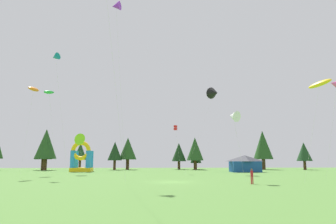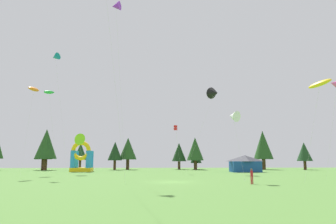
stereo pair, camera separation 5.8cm
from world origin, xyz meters
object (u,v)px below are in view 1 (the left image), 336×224
object	(u,v)px
kite_green_parafoil	(49,92)
kite_orange_parafoil	(34,89)
kite_yellow_parafoil	(320,84)
kite_white_delta	(233,116)
kite_purple_delta	(116,6)
kite_teal_delta	(55,57)
kite_black_delta	(214,93)
inflatable_red_slide	(82,160)
person_far_side	(252,175)
kite_lime_delta	(77,138)
kite_red_box	(175,128)
festival_tent	(245,164)

from	to	relation	value
kite_green_parafoil	kite_orange_parafoil	bearing A→B (deg)	-86.32
kite_yellow_parafoil	kite_white_delta	bearing A→B (deg)	147.73
kite_purple_delta	kite_teal_delta	world-z (taller)	kite_purple_delta
kite_black_delta	kite_teal_delta	xyz separation A→B (m)	(-28.85, -8.30, 4.11)
kite_yellow_parafoil	inflatable_red_slide	distance (m)	49.65
kite_purple_delta	person_far_side	xyz separation A→B (m)	(15.83, -6.66, -22.45)
kite_purple_delta	kite_black_delta	distance (m)	27.34
inflatable_red_slide	kite_lime_delta	bearing A→B (deg)	-81.84
inflatable_red_slide	kite_red_box	bearing A→B (deg)	-24.14
kite_white_delta	inflatable_red_slide	bearing A→B (deg)	129.63
kite_red_box	person_far_side	size ratio (longest dim) A/B	5.54
kite_green_parafoil	kite_lime_delta	bearing A→B (deg)	-19.75
kite_orange_parafoil	festival_tent	distance (m)	43.05
kite_purple_delta	kite_lime_delta	size ratio (longest dim) A/B	3.18
kite_red_box	inflatable_red_slide	distance (m)	22.33
festival_tent	inflatable_red_slide	bearing A→B (deg)	174.13
kite_teal_delta	festival_tent	size ratio (longest dim) A/B	3.51
kite_green_parafoil	kite_teal_delta	world-z (taller)	kite_teal_delta
kite_yellow_parafoil	kite_purple_delta	bearing A→B (deg)	161.88
kite_white_delta	person_far_side	distance (m)	8.20
kite_white_delta	kite_lime_delta	bearing A→B (deg)	141.68
kite_yellow_parafoil	kite_green_parafoil	xyz separation A→B (m)	(-38.03, 26.05, 4.31)
kite_orange_parafoil	kite_black_delta	distance (m)	33.05
kite_red_box	kite_purple_delta	distance (m)	26.05
kite_green_parafoil	kite_white_delta	xyz separation A→B (m)	(29.65, -20.76, -7.24)
kite_yellow_parafoil	kite_lime_delta	world-z (taller)	kite_yellow_parafoil
kite_teal_delta	person_far_side	xyz separation A→B (m)	(27.24, -17.96, -18.84)
kite_green_parafoil	kite_purple_delta	size ratio (longest dim) A/B	0.66
kite_purple_delta	kite_teal_delta	xyz separation A→B (m)	(-11.41, 11.30, -3.61)
kite_black_delta	kite_teal_delta	world-z (taller)	kite_teal_delta
kite_red_box	kite_lime_delta	distance (m)	18.31
kite_lime_delta	kite_green_parafoil	bearing A→B (deg)	160.25
kite_lime_delta	festival_tent	world-z (taller)	kite_lime_delta
kite_black_delta	festival_tent	size ratio (longest dim) A/B	2.91
kite_purple_delta	festival_tent	bearing A→B (deg)	44.76
kite_red_box	kite_white_delta	distance (m)	22.29
kite_red_box	kite_white_delta	bearing A→B (deg)	-75.60
kite_red_box	person_far_side	world-z (taller)	kite_red_box
kite_purple_delta	inflatable_red_slide	xyz separation A→B (m)	(-9.98, 27.95, -20.88)
kite_yellow_parafoil	festival_tent	world-z (taller)	kite_yellow_parafoil
kite_orange_parafoil	person_far_side	distance (m)	36.09
kite_purple_delta	festival_tent	distance (m)	40.87
kite_orange_parafoil	kite_red_box	bearing A→B (deg)	22.71
kite_lime_delta	person_far_side	bearing A→B (deg)	-43.37
kite_lime_delta	kite_black_delta	xyz separation A→B (m)	(25.72, 3.48, 9.35)
kite_yellow_parafoil	person_far_side	world-z (taller)	kite_yellow_parafoil
kite_black_delta	kite_yellow_parafoil	bearing A→B (deg)	-77.39
kite_white_delta	kite_teal_delta	size ratio (longest dim) A/B	0.43
kite_lime_delta	kite_teal_delta	xyz separation A→B (m)	(-3.13, -4.82, 13.45)
kite_yellow_parafoil	kite_purple_delta	xyz separation A→B (m)	(-23.54, 7.70, 12.53)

